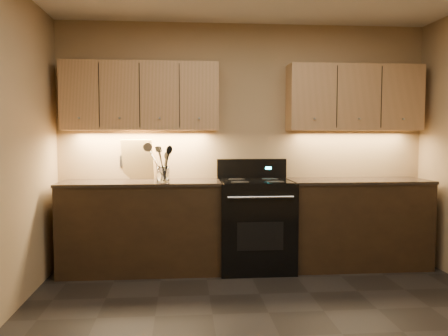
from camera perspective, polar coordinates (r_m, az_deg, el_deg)
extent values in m
plane|color=black|center=(3.52, 6.76, -19.48)|extent=(4.00, 4.00, 0.00)
cube|color=tan|center=(5.20, 2.41, 2.88)|extent=(4.00, 0.04, 2.60)
cube|color=black|center=(4.97, -9.94, -7.09)|extent=(1.60, 0.60, 0.90)
cube|color=#362B22|center=(4.90, -10.00, -1.75)|extent=(1.62, 0.62, 0.03)
cube|color=black|center=(5.29, 15.69, -6.52)|extent=(1.44, 0.60, 0.90)
cube|color=#362B22|center=(5.22, 15.78, -1.49)|extent=(1.46, 0.62, 0.03)
cube|color=black|center=(4.98, 3.78, -6.90)|extent=(0.76, 0.65, 0.92)
cube|color=black|center=(4.92, 3.81, -1.57)|extent=(0.70, 0.60, 0.01)
cube|color=black|center=(5.19, 3.33, -0.11)|extent=(0.76, 0.07, 0.22)
cube|color=#19E5F2|center=(5.18, 5.36, 0.00)|extent=(0.06, 0.00, 0.03)
cylinder|color=silver|center=(4.60, 4.44, -3.53)|extent=(0.65, 0.02, 0.02)
cube|color=black|center=(4.68, 4.39, -8.20)|extent=(0.46, 0.00, 0.28)
cylinder|color=black|center=(4.74, 1.93, -1.68)|extent=(0.18, 0.18, 0.00)
cylinder|color=black|center=(4.80, 6.20, -1.63)|extent=(0.18, 0.18, 0.00)
cylinder|color=black|center=(5.04, 1.52, -1.34)|extent=(0.18, 0.18, 0.00)
cylinder|color=black|center=(5.09, 5.55, -1.30)|extent=(0.18, 0.18, 0.00)
cube|color=tan|center=(5.05, -9.98, 8.48)|extent=(1.60, 0.30, 0.70)
cube|color=tan|center=(5.35, 15.39, 8.13)|extent=(1.44, 0.30, 0.70)
cube|color=#B2B5BA|center=(5.20, -11.94, 0.82)|extent=(0.08, 0.01, 0.12)
cylinder|color=white|center=(4.77, -7.35, -0.74)|extent=(0.16, 0.16, 0.16)
cylinder|color=white|center=(4.78, -7.34, -1.59)|extent=(0.13, 0.13, 0.02)
cube|color=tan|center=(5.13, -10.34, 1.02)|extent=(0.36, 0.18, 0.43)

